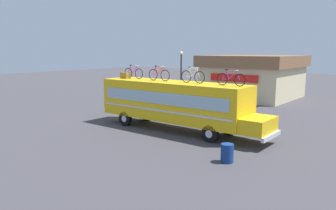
{
  "coord_description": "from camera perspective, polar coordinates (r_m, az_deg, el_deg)",
  "views": [
    {
      "loc": [
        12.63,
        -16.4,
        5.0
      ],
      "look_at": [
        -0.35,
        0.0,
        1.55
      ],
      "focal_mm": 35.39,
      "sensor_mm": 36.0,
      "label": 1
    }
  ],
  "objects": [
    {
      "name": "luggage_bag_1",
      "position": [
        23.56,
        -7.35,
        5.09
      ],
      "size": [
        0.63,
        0.43,
        0.42
      ],
      "primitive_type": "cube",
      "color": "olive",
      "rests_on": "bus"
    },
    {
      "name": "trash_bin",
      "position": [
        15.3,
        10.15,
        -8.17
      ],
      "size": [
        0.58,
        0.58,
        0.86
      ],
      "primitive_type": "cylinder",
      "color": "navy",
      "rests_on": "ground"
    },
    {
      "name": "rooftop_bicycle_2",
      "position": [
        21.49,
        -1.57,
        5.28
      ],
      "size": [
        1.74,
        0.44,
        0.97
      ],
      "color": "black",
      "rests_on": "bus"
    },
    {
      "name": "ground_plane",
      "position": [
        21.29,
        0.74,
        -4.22
      ],
      "size": [
        120.0,
        120.0,
        0.0
      ],
      "primitive_type": "plane",
      "color": "#423F44"
    },
    {
      "name": "street_lamp",
      "position": [
        27.13,
        2.28,
        4.82
      ],
      "size": [
        0.29,
        0.29,
        4.93
      ],
      "color": "#38383D",
      "rests_on": "ground"
    },
    {
      "name": "roadside_building",
      "position": [
        36.66,
        14.47,
        4.86
      ],
      "size": [
        8.98,
        9.64,
        4.49
      ],
      "color": "beige",
      "rests_on": "ground"
    },
    {
      "name": "rooftop_bicycle_3",
      "position": [
        20.01,
        4.28,
        4.95
      ],
      "size": [
        1.7,
        0.44,
        0.98
      ],
      "color": "black",
      "rests_on": "bus"
    },
    {
      "name": "rooftop_bicycle_1",
      "position": [
        23.27,
        -5.96,
        5.53
      ],
      "size": [
        1.73,
        0.44,
        0.96
      ],
      "color": "black",
      "rests_on": "bus"
    },
    {
      "name": "rooftop_bicycle_4",
      "position": [
        18.7,
        10.76,
        4.44
      ],
      "size": [
        1.77,
        0.44,
        0.91
      ],
      "color": "black",
      "rests_on": "bus"
    },
    {
      "name": "bus",
      "position": [
        20.8,
        1.26,
        0.57
      ],
      "size": [
        11.66,
        2.5,
        3.07
      ],
      "color": "yellow",
      "rests_on": "ground"
    }
  ]
}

